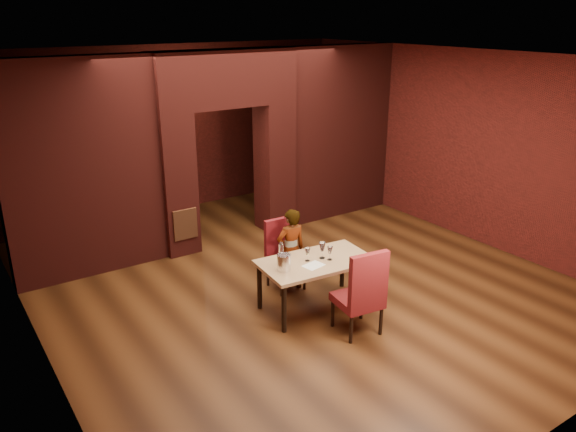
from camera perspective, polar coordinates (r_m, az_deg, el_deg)
name	(u,v)px	position (r m, az deg, el deg)	size (l,w,h in m)	color
floor	(295,280)	(8.41, 0.67, -6.50)	(8.00, 8.00, 0.00)	#4C2A13
ceiling	(296,57)	(7.54, 0.77, 15.81)	(7.00, 8.00, 0.04)	silver
wall_back	(178,129)	(11.24, -11.15, 8.64)	(7.00, 0.04, 3.20)	maroon
wall_front	(568,286)	(5.28, 26.56, -6.37)	(7.00, 0.04, 3.20)	maroon
wall_left	(25,228)	(6.58, -25.16, -1.09)	(0.04, 8.00, 3.20)	maroon
wall_right	(462,145)	(10.18, 17.23, 6.93)	(0.04, 8.00, 3.20)	maroon
pillar_left	(175,184)	(9.20, -11.37, 3.20)	(0.55, 0.55, 2.30)	maroon
pillar_right	(275,167)	(10.05, -1.38, 5.03)	(0.55, 0.55, 2.30)	maroon
lintel	(224,78)	(9.28, -6.53, 13.71)	(2.45, 0.55, 0.90)	maroon
wing_wall_left	(82,170)	(8.66, -20.18, 4.39)	(2.27, 0.35, 3.20)	maroon
wing_wall_right	(337,133)	(10.76, 5.00, 8.43)	(2.27, 0.35, 3.20)	maroon
vent_panel	(185,224)	(9.13, -10.38, -0.84)	(0.40, 0.03, 0.50)	#AB5A31
rear_door	(162,160)	(11.16, -12.72, 5.54)	(0.90, 0.08, 2.10)	black
rear_door_frame	(162,161)	(11.13, -12.65, 5.50)	(1.02, 0.04, 2.22)	black
dining_table	(315,284)	(7.53, 2.81, -6.91)	(1.48, 0.83, 0.69)	#A97F55
chair_far	(286,255)	(7.98, -0.20, -4.03)	(0.46, 0.46, 1.00)	maroon
chair_near	(358,290)	(6.95, 7.10, -7.45)	(0.51, 0.51, 1.13)	maroon
person_seated	(291,250)	(7.90, 0.29, -3.46)	(0.44, 0.29, 1.21)	white
wine_glass_a	(307,254)	(7.32, 1.99, -3.93)	(0.07, 0.07, 0.18)	white
wine_glass_b	(322,250)	(7.40, 3.50, -3.51)	(0.09, 0.09, 0.22)	white
wine_glass_c	(330,253)	(7.37, 4.27, -3.78)	(0.08, 0.08, 0.19)	white
tasting_sheet	(314,265)	(7.23, 2.61, -5.04)	(0.26, 0.19, 0.00)	white
wine_bucket	(284,262)	(7.06, -0.42, -4.74)	(0.18, 0.18, 0.21)	silver
water_bottle	(281,253)	(7.24, -0.68, -3.77)	(0.07, 0.07, 0.29)	white
potted_plant	(324,257)	(8.68, 3.70, -4.17)	(0.36, 0.31, 0.40)	#296E21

